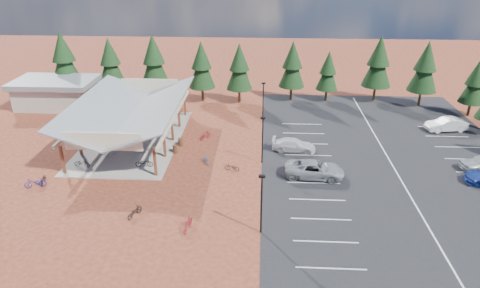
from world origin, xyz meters
The scene contains 38 objects.
ground centered at (0.00, 0.00, 0.00)m, with size 140.00×140.00×0.00m, color #572216.
asphalt_lot centered at (18.50, 3.00, 0.02)m, with size 27.00×44.00×0.04m, color black.
concrete_pad centered at (-10.00, 7.00, 0.05)m, with size 10.60×18.60×0.10m, color gray.
bike_pavilion centered at (-10.00, 7.00, 3.82)m, with size 11.65×19.40×4.97m.
outbuilding centered at (-24.00, 18.00, 2.03)m, with size 11.00×7.00×3.90m.
lamp_post_0 centered at (5.00, -10.00, 2.98)m, with size 0.50×0.25×5.14m.
lamp_post_1 centered at (5.00, 2.00, 2.98)m, with size 0.50×0.25×5.14m.
lamp_post_2 centered at (5.00, 14.00, 2.98)m, with size 0.50×0.25×5.14m.
trash_bin_0 centered at (-4.49, 3.90, 0.45)m, with size 0.60×0.60×0.90m, color #4E301C.
trash_bin_1 centered at (-4.27, 5.79, 0.45)m, with size 0.60×0.60×0.90m, color #4E301C.
pine_0 centered at (-24.01, 22.07, 6.00)m, with size 4.21×4.21×9.82m.
pine_1 centered at (-17.44, 22.70, 5.40)m, with size 3.79×3.79×8.84m.
pine_2 centered at (-10.79, 22.04, 5.83)m, with size 4.10×4.10×9.55m.
pine_3 centered at (-3.82, 21.39, 5.34)m, with size 3.75×3.75×8.74m.
pine_4 centered at (1.57, 21.03, 5.24)m, with size 3.68×3.68×8.58m.
pine_5 centered at (9.07, 22.55, 5.31)m, with size 3.73×3.73×8.69m.
pine_6 centered at (14.18, 22.47, 4.48)m, with size 3.15×3.15×7.34m.
pine_7 centered at (21.19, 22.80, 5.82)m, with size 4.09×4.09×9.53m.
pine_8 centered at (27.12, 21.02, 5.62)m, with size 3.95×3.95×9.20m.
pine_13 centered at (32.46, 17.37, 4.65)m, with size 3.27×3.27×7.63m.
bike_0 centered at (-13.34, -0.10, 0.54)m, with size 0.58×1.68×0.88m, color black.
bike_1 centered at (-11.56, 3.06, 0.63)m, with size 0.50×1.77×1.06m, color gray.
bike_2 centered at (-10.97, 10.36, 0.50)m, with size 0.53×1.51×0.79m, color #1B4894.
bike_3 centered at (-12.07, 11.47, 0.57)m, with size 0.44×1.55×0.93m, color maroon.
bike_4 centered at (-7.01, 0.28, 0.57)m, with size 0.63×1.80×0.94m, color black.
bike_5 centered at (-8.39, 3.46, 0.54)m, with size 0.42×1.48×0.89m, color gray.
bike_6 centered at (-8.17, 9.30, 0.60)m, with size 0.67×1.91×1.00m, color #122595.
bike_7 centered at (-8.96, 14.15, 0.65)m, with size 0.52×1.83×1.10m, color maroon.
bike_8 centered at (-15.78, -3.42, 0.46)m, with size 0.61×1.75×0.92m, color black.
bike_10 centered at (-16.19, -4.21, 0.50)m, with size 0.67×1.91×1.00m, color navy.
bike_11 centered at (-0.81, -9.94, 0.56)m, with size 0.53×1.86×1.12m, color maroon.
bike_12 centered at (-5.58, -8.37, 0.46)m, with size 0.61×1.75×0.92m, color black.
bike_14 centered at (-0.78, 1.59, 0.41)m, with size 0.54×1.56×0.82m, color #225599.
bike_15 centered at (-1.70, 7.76, 0.50)m, with size 0.47×1.65×0.99m, color maroon.
bike_16 centered at (1.99, 0.11, 0.40)m, with size 0.54×1.54×0.81m, color black.
car_2 centered at (10.12, -0.75, 0.85)m, with size 2.67×5.80×1.61m, color gray.
car_3 centered at (8.48, 5.05, 0.73)m, with size 1.94×4.77×1.38m, color silver.
car_9 centered at (27.44, 11.83, 0.85)m, with size 1.72×4.94×1.63m, color silver.
Camera 1 is at (4.88, -37.88, 20.54)m, focal length 32.00 mm.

